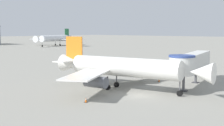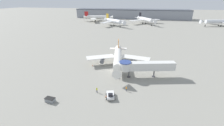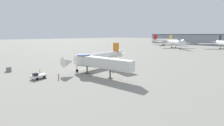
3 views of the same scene
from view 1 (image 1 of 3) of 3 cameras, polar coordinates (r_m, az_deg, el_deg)
ground_plane at (r=47.57m, az=5.16°, el=-5.92°), size 800.00×800.00×0.00m
main_airplane at (r=51.36m, az=1.66°, el=-0.83°), size 26.87×27.56×8.68m
jet_bridge at (r=55.94m, az=14.25°, el=0.15°), size 19.22×7.48×5.95m
traffic_cone_port_wing at (r=42.97m, az=-4.80°, el=-6.76°), size 0.43×0.43×0.71m
traffic_cone_starboard_wing at (r=60.08m, az=8.59°, el=-3.11°), size 0.43×0.43×0.71m
background_jet_green_tail at (r=195.15m, az=-10.31°, el=4.47°), size 35.42×37.55×10.58m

